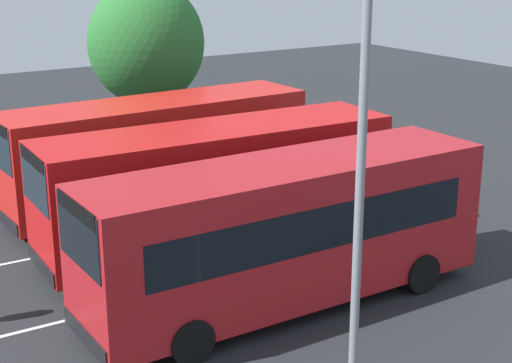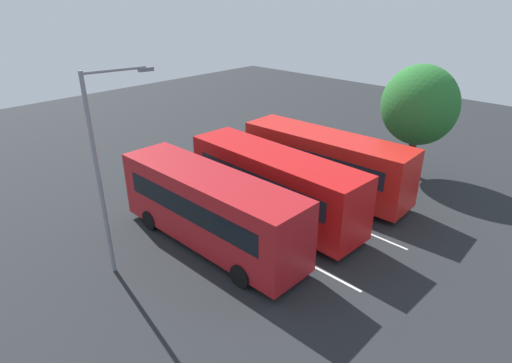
{
  "view_description": "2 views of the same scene",
  "coord_description": "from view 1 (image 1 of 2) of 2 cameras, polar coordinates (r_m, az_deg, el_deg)",
  "views": [
    {
      "loc": [
        9.71,
        17.46,
        8.12
      ],
      "look_at": [
        -1.33,
        0.17,
        1.79
      ],
      "focal_mm": 54.85,
      "sensor_mm": 36.0,
      "label": 1
    },
    {
      "loc": [
        -12.45,
        14.21,
        10.56
      ],
      "look_at": [
        1.12,
        -0.1,
        1.51
      ],
      "focal_mm": 29.37,
      "sensor_mm": 36.0,
      "label": 2
    }
  ],
  "objects": [
    {
      "name": "lane_stripe_outer_left",
      "position": [
        23.19,
        -5.64,
        -3.42
      ],
      "size": [
        13.13,
        0.38,
        0.01
      ],
      "primitive_type": "cube",
      "rotation": [
        0.0,
        0.0,
        -0.02
      ],
      "color": "silver",
      "rests_on": "ground"
    },
    {
      "name": "bus_center_left",
      "position": [
        21.01,
        -2.85,
        -0.17
      ],
      "size": [
        9.88,
        2.93,
        3.43
      ],
      "rotation": [
        0.0,
        0.0,
        -0.04
      ],
      "color": "red",
      "rests_on": "ground"
    },
    {
      "name": "bus_center_right",
      "position": [
        17.74,
        2.22,
        -3.49
      ],
      "size": [
        9.8,
        2.67,
        3.43
      ],
      "rotation": [
        0.0,
        0.0,
        -0.0
      ],
      "color": "#AD191E",
      "rests_on": "ground"
    },
    {
      "name": "bus_far_left",
      "position": [
        24.59,
        -7.3,
        2.29
      ],
      "size": [
        9.86,
        2.89,
        3.43
      ],
      "rotation": [
        0.0,
        0.0,
        0.03
      ],
      "color": "red",
      "rests_on": "ground"
    },
    {
      "name": "street_lamp",
      "position": [
        13.19,
        7.15,
        1.84
      ],
      "size": [
        0.68,
        2.6,
        8.11
      ],
      "rotation": [
        0.0,
        0.0,
        -1.77
      ],
      "color": "gray",
      "rests_on": "ground"
    },
    {
      "name": "ground_plane",
      "position": [
        21.56,
        -3.23,
        -5.0
      ],
      "size": [
        66.02,
        66.02,
        0.0
      ],
      "primitive_type": "plane",
      "color": "#232628"
    },
    {
      "name": "lane_stripe_inner_left",
      "position": [
        20.0,
        -0.42,
        -6.8
      ],
      "size": [
        13.13,
        0.38,
        0.01
      ],
      "primitive_type": "cube",
      "rotation": [
        0.0,
        0.0,
        -0.02
      ],
      "color": "silver",
      "rests_on": "ground"
    },
    {
      "name": "depot_tree",
      "position": [
        30.28,
        -7.99,
        9.93
      ],
      "size": [
        4.48,
        4.03,
        6.77
      ],
      "color": "#4C3823",
      "rests_on": "ground"
    }
  ]
}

